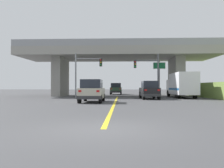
{
  "coord_description": "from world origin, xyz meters",
  "views": [
    {
      "loc": [
        0.6,
        -7.63,
        1.4
      ],
      "look_at": [
        -0.47,
        17.72,
        1.68
      ],
      "focal_mm": 37.49,
      "sensor_mm": 36.0,
      "label": 1
    }
  ],
  "objects_px": {
    "suv_lead": "(92,91)",
    "traffic_signal_nearside": "(150,70)",
    "sedan_oncoming": "(116,89)",
    "highway_sign": "(159,70)",
    "suv_crossing": "(149,90)",
    "traffic_signal_farside": "(85,69)",
    "box_truck": "(181,85)"
  },
  "relations": [
    {
      "from": "suv_lead",
      "to": "highway_sign",
      "type": "bearing_deg",
      "value": 57.17
    },
    {
      "from": "box_truck",
      "to": "sedan_oncoming",
      "type": "distance_m",
      "value": 14.95
    },
    {
      "from": "traffic_signal_nearside",
      "to": "traffic_signal_farside",
      "type": "distance_m",
      "value": 8.09
    },
    {
      "from": "traffic_signal_nearside",
      "to": "highway_sign",
      "type": "xyz_separation_m",
      "value": [
        1.81,
        3.9,
        0.25
      ]
    },
    {
      "from": "sedan_oncoming",
      "to": "traffic_signal_nearside",
      "type": "distance_m",
      "value": 13.52
    },
    {
      "from": "suv_crossing",
      "to": "traffic_signal_farside",
      "type": "height_order",
      "value": "traffic_signal_farside"
    },
    {
      "from": "suv_lead",
      "to": "suv_crossing",
      "type": "relative_size",
      "value": 0.99
    },
    {
      "from": "suv_crossing",
      "to": "box_truck",
      "type": "xyz_separation_m",
      "value": [
        4.36,
        3.02,
        0.61
      ]
    },
    {
      "from": "suv_lead",
      "to": "traffic_signal_nearside",
      "type": "height_order",
      "value": "traffic_signal_nearside"
    },
    {
      "from": "suv_lead",
      "to": "traffic_signal_nearside",
      "type": "distance_m",
      "value": 10.7
    },
    {
      "from": "suv_crossing",
      "to": "traffic_signal_farside",
      "type": "xyz_separation_m",
      "value": [
        -7.67,
        2.26,
        2.53
      ]
    },
    {
      "from": "suv_lead",
      "to": "box_truck",
      "type": "height_order",
      "value": "box_truck"
    },
    {
      "from": "box_truck",
      "to": "suv_crossing",
      "type": "bearing_deg",
      "value": -145.32
    },
    {
      "from": "suv_crossing",
      "to": "traffic_signal_farside",
      "type": "bearing_deg",
      "value": 161.66
    },
    {
      "from": "traffic_signal_nearside",
      "to": "sedan_oncoming",
      "type": "bearing_deg",
      "value": 109.86
    },
    {
      "from": "traffic_signal_farside",
      "to": "traffic_signal_nearside",
      "type": "bearing_deg",
      "value": 3.84
    },
    {
      "from": "suv_lead",
      "to": "highway_sign",
      "type": "distance_m",
      "value": 14.9
    },
    {
      "from": "box_truck",
      "to": "traffic_signal_farside",
      "type": "distance_m",
      "value": 12.21
    },
    {
      "from": "suv_crossing",
      "to": "box_truck",
      "type": "height_order",
      "value": "box_truck"
    },
    {
      "from": "suv_lead",
      "to": "sedan_oncoming",
      "type": "xyz_separation_m",
      "value": [
        1.62,
        20.93,
        0.0
      ]
    },
    {
      "from": "highway_sign",
      "to": "box_truck",
      "type": "bearing_deg",
      "value": -59.63
    },
    {
      "from": "suv_crossing",
      "to": "traffic_signal_nearside",
      "type": "height_order",
      "value": "traffic_signal_nearside"
    },
    {
      "from": "sedan_oncoming",
      "to": "highway_sign",
      "type": "relative_size",
      "value": 0.89
    },
    {
      "from": "box_truck",
      "to": "traffic_signal_nearside",
      "type": "distance_m",
      "value": 4.37
    },
    {
      "from": "box_truck",
      "to": "traffic_signal_nearside",
      "type": "xyz_separation_m",
      "value": [
        -3.96,
        -0.22,
        1.82
      ]
    },
    {
      "from": "traffic_signal_nearside",
      "to": "highway_sign",
      "type": "relative_size",
      "value": 1.11
    },
    {
      "from": "suv_crossing",
      "to": "highway_sign",
      "type": "bearing_deg",
      "value": 69.88
    },
    {
      "from": "box_truck",
      "to": "traffic_signal_farside",
      "type": "height_order",
      "value": "traffic_signal_farside"
    },
    {
      "from": "box_truck",
      "to": "highway_sign",
      "type": "bearing_deg",
      "value": 120.37
    },
    {
      "from": "suv_lead",
      "to": "box_truck",
      "type": "distance_m",
      "value": 13.31
    },
    {
      "from": "suv_crossing",
      "to": "box_truck",
      "type": "bearing_deg",
      "value": 32.73
    },
    {
      "from": "traffic_signal_farside",
      "to": "highway_sign",
      "type": "bearing_deg",
      "value": 24.24
    }
  ]
}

